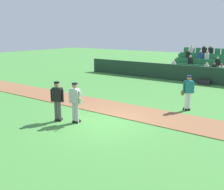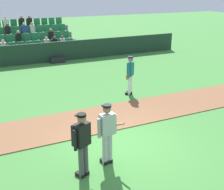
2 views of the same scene
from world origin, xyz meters
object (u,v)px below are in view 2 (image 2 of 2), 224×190
at_px(batter_grey_jersey, 107,132).
at_px(runner_teal_jersey, 130,74).
at_px(umpire_home_plate, 82,142).
at_px(equipment_bag, 58,60).

distance_m(batter_grey_jersey, runner_teal_jersey, 5.63).
distance_m(batter_grey_jersey, umpire_home_plate, 0.85).
bearing_deg(runner_teal_jersey, umpire_home_plate, -129.21).
relative_size(batter_grey_jersey, umpire_home_plate, 1.00).
bearing_deg(batter_grey_jersey, runner_teal_jersey, 55.47).
height_order(batter_grey_jersey, equipment_bag, batter_grey_jersey).
height_order(umpire_home_plate, equipment_bag, umpire_home_plate).
xyz_separation_m(umpire_home_plate, runner_teal_jersey, (4.00, 4.90, -0.04)).
distance_m(umpire_home_plate, equipment_bag, 12.40).
relative_size(batter_grey_jersey, equipment_bag, 1.96).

